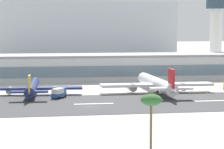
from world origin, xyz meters
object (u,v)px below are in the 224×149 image
terminal_building (84,67)px  airliner_gold_tail_gate_1 (32,88)px  distant_hotel_block (88,31)px  airliner_red_tail_gate_2 (157,84)px  service_box_truck_1 (59,93)px  palm_tree_0 (151,101)px  control_tower (216,26)px

terminal_building → airliner_gold_tail_gate_1: terminal_building is taller
distant_hotel_block → airliner_red_tail_gate_2: bearing=-89.5°
distant_hotel_block → airliner_red_tail_gate_2: 192.57m
airliner_gold_tail_gate_1 → service_box_truck_1: bearing=-132.0°
airliner_red_tail_gate_2 → palm_tree_0: palm_tree_0 is taller
service_box_truck_1 → airliner_red_tail_gate_2: bearing=-45.0°
airliner_gold_tail_gate_1 → airliner_red_tail_gate_2: (43.35, -1.07, 0.55)m
distant_hotel_block → service_box_truck_1: size_ratio=19.69×
distant_hotel_block → airliner_gold_tail_gate_1: 196.00m
control_tower → service_box_truck_1: bearing=-134.2°
distant_hotel_block → airliner_gold_tail_gate_1: distant_hotel_block is taller
terminal_building → control_tower: 82.77m
service_box_truck_1 → palm_tree_0: bearing=-136.9°
terminal_building → service_box_truck_1: size_ratio=29.18×
airliner_gold_tail_gate_1 → palm_tree_0: 82.60m
distant_hotel_block → palm_tree_0: (-20.02, -270.16, -11.99)m
airliner_gold_tail_gate_1 → palm_tree_0: size_ratio=3.77×
airliner_gold_tail_gate_1 → service_box_truck_1: 12.15m
control_tower → airliner_red_tail_gate_2: (-53.57, -83.24, -20.91)m
distant_hotel_block → airliner_red_tail_gate_2: distant_hotel_block is taller
control_tower → distant_hotel_block: 121.86m
distant_hotel_block → airliner_red_tail_gate_2: size_ratio=2.65×
airliner_gold_tail_gate_1 → terminal_building: bearing=-21.4°
terminal_building → palm_tree_0: (-1.62, -129.05, 3.41)m
airliner_red_tail_gate_2 → palm_tree_0: 81.62m
distant_hotel_block → airliner_red_tail_gate_2: (1.83, -191.74, -17.84)m
airliner_red_tail_gate_2 → service_box_truck_1: 35.70m
terminal_building → palm_tree_0: size_ratio=17.92×
distant_hotel_block → service_box_truck_1: (-33.03, -199.33, -19.19)m
terminal_building → palm_tree_0: bearing=-90.7°
terminal_building → distant_hotel_block: size_ratio=1.48×
terminal_building → control_tower: bearing=23.8°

